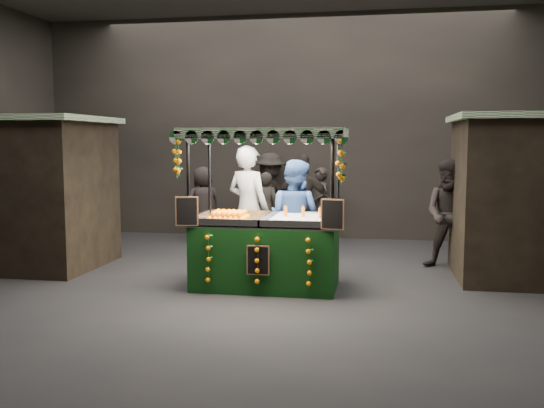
# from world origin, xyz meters

# --- Properties ---
(ground) EXTENTS (12.00, 12.00, 0.00)m
(ground) POSITION_xyz_m (0.00, 0.00, 0.00)
(ground) COLOR black
(ground) RESTS_ON ground
(market_hall) EXTENTS (12.10, 10.10, 5.05)m
(market_hall) POSITION_xyz_m (0.00, 0.00, 3.38)
(market_hall) COLOR black
(market_hall) RESTS_ON ground
(neighbour_stall_left) EXTENTS (3.00, 2.20, 2.60)m
(neighbour_stall_left) POSITION_xyz_m (-4.40, 1.00, 1.31)
(neighbour_stall_left) COLOR black
(neighbour_stall_left) RESTS_ON ground
(juice_stall) EXTENTS (2.44, 1.43, 2.36)m
(juice_stall) POSITION_xyz_m (0.13, 0.18, 0.73)
(juice_stall) COLOR black
(juice_stall) RESTS_ON ground
(vendor_grey) EXTENTS (0.91, 0.77, 2.11)m
(vendor_grey) POSITION_xyz_m (-0.39, 1.29, 1.05)
(vendor_grey) COLOR gray
(vendor_grey) RESTS_ON ground
(vendor_blue) EXTENTS (1.13, 1.03, 1.89)m
(vendor_blue) POSITION_xyz_m (0.44, 0.99, 0.94)
(vendor_blue) COLOR navy
(vendor_blue) RESTS_ON ground
(shopper_0) EXTENTS (0.67, 0.52, 1.61)m
(shopper_0) POSITION_xyz_m (0.10, 3.41, 0.81)
(shopper_0) COLOR #2D2924
(shopper_0) RESTS_ON ground
(shopper_1) EXTENTS (1.09, 0.96, 1.87)m
(shopper_1) POSITION_xyz_m (2.97, 2.01, 0.94)
(shopper_1) COLOR black
(shopper_1) RESTS_ON ground
(shopper_2) EXTENTS (1.17, 0.56, 1.93)m
(shopper_2) POSITION_xyz_m (0.30, 3.21, 0.97)
(shopper_2) COLOR #2C2723
(shopper_2) RESTS_ON ground
(shopper_3) EXTENTS (1.30, 1.43, 1.93)m
(shopper_3) POSITION_xyz_m (-0.62, 4.59, 0.96)
(shopper_3) COLOR black
(shopper_3) RESTS_ON ground
(shopper_4) EXTENTS (0.95, 0.92, 1.64)m
(shopper_4) POSITION_xyz_m (-1.98, 3.97, 0.82)
(shopper_4) COLOR black
(shopper_4) RESTS_ON ground
(shopper_5) EXTENTS (0.80, 1.80, 1.88)m
(shopper_5) POSITION_xyz_m (4.39, 2.70, 0.94)
(shopper_5) COLOR #2A2422
(shopper_5) RESTS_ON ground
(shopper_6) EXTENTS (0.65, 0.70, 1.61)m
(shopper_6) POSITION_xyz_m (0.49, 4.60, 0.81)
(shopper_6) COLOR #2E2725
(shopper_6) RESTS_ON ground
(shopper_7) EXTENTS (0.59, 0.41, 1.55)m
(shopper_7) POSITION_xyz_m (-0.57, 3.79, 0.77)
(shopper_7) COLOR #2E2A26
(shopper_7) RESTS_ON ground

